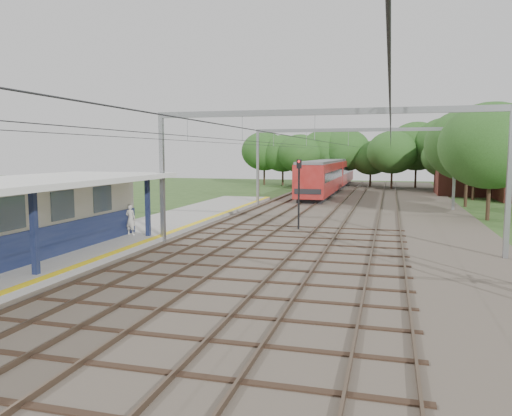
% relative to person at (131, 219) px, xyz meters
% --- Properties ---
extents(ground, '(160.00, 160.00, 0.00)m').
position_rel_person_xyz_m(ground, '(6.95, -15.00, -1.22)').
color(ground, '#2D4C1E').
rests_on(ground, ground).
extents(ballast_bed, '(18.00, 90.00, 0.10)m').
position_rel_person_xyz_m(ballast_bed, '(10.95, 15.00, -1.17)').
color(ballast_bed, '#473D33').
rests_on(ballast_bed, ground).
extents(platform, '(5.00, 52.00, 0.35)m').
position_rel_person_xyz_m(platform, '(-0.55, -1.00, -1.05)').
color(platform, gray).
rests_on(platform, ground).
extents(yellow_stripe, '(0.45, 52.00, 0.01)m').
position_rel_person_xyz_m(yellow_stripe, '(1.70, -1.00, -0.87)').
color(yellow_stripe, yellow).
rests_on(yellow_stripe, platform).
extents(rail_tracks, '(11.80, 88.00, 0.15)m').
position_rel_person_xyz_m(rail_tracks, '(8.45, 15.00, -1.05)').
color(rail_tracks, brown).
rests_on(rail_tracks, ballast_bed).
extents(catenary_system, '(17.22, 88.00, 7.00)m').
position_rel_person_xyz_m(catenary_system, '(10.34, 10.28, 4.29)').
color(catenary_system, gray).
rests_on(catenary_system, ground).
extents(tree_band, '(31.72, 30.88, 8.82)m').
position_rel_person_xyz_m(tree_band, '(10.80, 42.12, 3.70)').
color(tree_band, '#382619').
rests_on(tree_band, ground).
extents(house_far, '(8.00, 6.12, 8.66)m').
position_rel_person_xyz_m(house_far, '(22.95, 37.00, 2.01)').
color(house_far, brown).
rests_on(house_far, ground).
extents(person, '(0.71, 0.54, 1.75)m').
position_rel_person_xyz_m(person, '(0.00, 0.00, 0.00)').
color(person, beige).
rests_on(person, platform).
extents(train, '(2.98, 37.12, 3.91)m').
position_rel_person_xyz_m(train, '(6.45, 39.61, 0.96)').
color(train, black).
rests_on(train, ballast_bed).
extents(signal_post, '(0.35, 0.30, 4.46)m').
position_rel_person_xyz_m(signal_post, '(8.30, 6.07, 1.62)').
color(signal_post, black).
rests_on(signal_post, ground).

